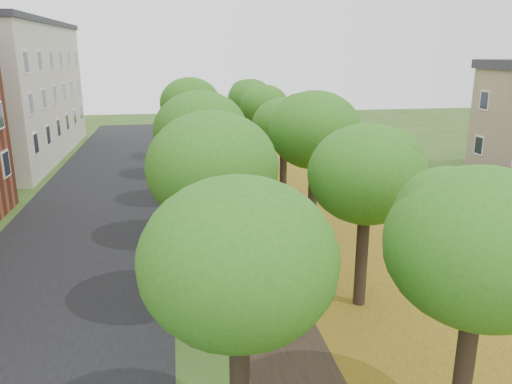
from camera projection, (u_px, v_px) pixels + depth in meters
name	position (u px, v px, depth m)	size (l,w,h in m)	color
street_asphalt	(89.00, 229.00, 23.70)	(8.00, 70.00, 0.01)	black
footpath	(245.00, 220.00, 24.86)	(3.20, 70.00, 0.01)	black
leaf_verge	(341.00, 215.00, 25.64)	(7.50, 70.00, 0.01)	olive
parking_lot	(481.00, 202.00, 27.91)	(9.00, 16.00, 0.01)	black
tree_row_west	(197.00, 131.00, 23.28)	(3.59, 33.59, 6.09)	black
tree_row_east	(297.00, 129.00, 24.03)	(3.59, 33.59, 6.09)	black
bench	(294.00, 299.00, 16.22)	(0.97, 1.65, 0.75)	#242D25
car_silver	(489.00, 217.00, 23.11)	(1.73, 4.30, 1.46)	#B1B1B6
car_red	(500.00, 225.00, 22.36)	(1.33, 3.80, 1.25)	maroon
car_grey	(432.00, 187.00, 28.23)	(1.97, 4.85, 1.41)	#35353A
car_white	(417.00, 179.00, 29.93)	(2.50, 5.43, 1.51)	white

